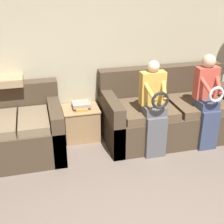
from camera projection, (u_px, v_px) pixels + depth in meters
wall_back at (97, 47)px, 4.38m from camera, size 7.18×0.06×2.55m
couch_main at (167, 114)px, 4.56m from camera, size 1.89×0.94×0.97m
couch_side at (4, 133)px, 4.05m from camera, size 1.50×0.94×0.89m
child_left_seated at (154, 106)px, 3.98m from camera, size 0.33×0.37×1.25m
child_right_seated at (208, 98)px, 4.15m from camera, size 0.31×0.38×1.28m
side_shelf at (81, 123)px, 4.51m from camera, size 0.51×0.43×0.47m
book_stack at (81, 105)px, 4.40m from camera, size 0.25×0.29×0.09m
throw_pillow at (7, 80)px, 4.11m from camera, size 0.42×0.42×0.10m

